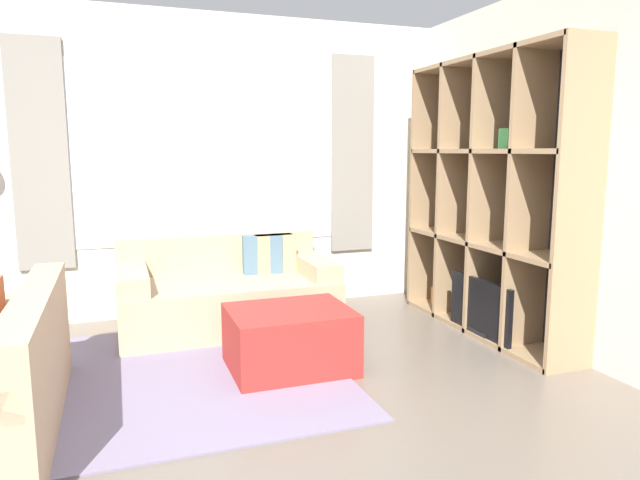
{
  "coord_description": "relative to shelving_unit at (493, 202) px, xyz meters",
  "views": [
    {
      "loc": [
        -0.82,
        -2.11,
        1.49
      ],
      "look_at": [
        0.56,
        1.72,
        0.85
      ],
      "focal_mm": 32.0,
      "sensor_mm": 36.0,
      "label": 1
    }
  ],
  "objects": [
    {
      "name": "ottoman",
      "position": [
        -1.81,
        -0.27,
        -0.87
      ],
      "size": [
        0.82,
        0.66,
        0.42
      ],
      "color": "#A82823",
      "rests_on": "ground_plane"
    },
    {
      "name": "area_rug",
      "position": [
        -2.68,
        -0.14,
        -1.07
      ],
      "size": [
        2.39,
        2.14,
        0.01
      ],
      "primitive_type": "cube",
      "color": "slate",
      "rests_on": "ground_plane"
    },
    {
      "name": "couch_main",
      "position": [
        -2.02,
        0.87,
        -0.79
      ],
      "size": [
        1.76,
        0.99,
        0.76
      ],
      "color": "tan",
      "rests_on": "ground_plane"
    },
    {
      "name": "shelving_unit",
      "position": [
        0.0,
        0.0,
        0.0
      ],
      "size": [
        0.4,
        1.95,
        2.23
      ],
      "color": "#232328",
      "rests_on": "ground_plane"
    },
    {
      "name": "wall_back",
      "position": [
        -2.06,
        1.41,
        0.28
      ],
      "size": [
        5.65,
        0.11,
        2.7
      ],
      "color": "silver",
      "rests_on": "ground_plane"
    },
    {
      "name": "wall_right",
      "position": [
        0.2,
        -0.19,
        0.27
      ],
      "size": [
        0.07,
        4.34,
        2.7
      ],
      "primitive_type": "cube",
      "color": "silver",
      "rests_on": "ground_plane"
    }
  ]
}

